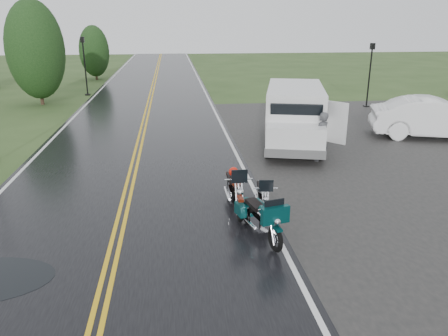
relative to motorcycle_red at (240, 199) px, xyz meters
name	(u,v)px	position (x,y,z in m)	size (l,w,h in m)	color
ground	(117,239)	(-3.02, -0.51, -0.67)	(120.00, 120.00, 0.00)	#2D471E
road	(142,134)	(-3.02, 9.49, -0.65)	(8.00, 100.00, 0.04)	black
parking_pad	(432,159)	(7.98, 4.49, -0.65)	(14.00, 24.00, 0.03)	black
motorcycle_red	(240,199)	(0.00, 0.00, 0.00)	(0.82, 2.25, 1.33)	#5F190A
motorcycle_teal	(276,229)	(0.55, -1.60, -0.06)	(0.74, 2.05, 1.21)	#043131
motorcycle_silver	(266,206)	(0.61, -0.28, -0.09)	(0.71, 1.94, 1.15)	#ADB0B5
van_white	(270,126)	(1.94, 5.40, 0.55)	(2.31, 6.17, 2.42)	silver
person_at_van	(321,138)	(3.71, 4.74, 0.24)	(0.66, 0.43, 1.81)	#454649
sedan_white	(435,119)	(9.69, 7.38, 0.20)	(1.84, 5.29, 1.74)	white
lamp_post_far_left	(85,66)	(-7.38, 21.09, 1.30)	(0.34, 0.34, 3.93)	black
lamp_post_far_right	(369,75)	(9.92, 14.67, 1.20)	(0.32, 0.32, 3.73)	black
tree_left_mid	(37,61)	(-9.53, 17.83, 1.96)	(3.37, 3.37, 5.26)	#1E3D19
tree_left_far	(95,57)	(-8.05, 29.51, 1.28)	(2.53, 2.53, 3.89)	#1E3D19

